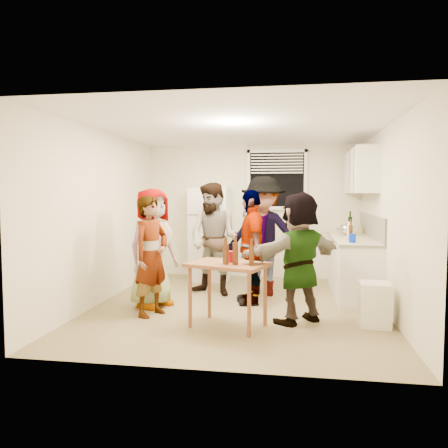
% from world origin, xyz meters
% --- Properties ---
extents(room, '(4.00, 4.50, 2.50)m').
position_xyz_m(room, '(0.00, 0.00, 0.00)').
color(room, white).
rests_on(room, ground).
extents(window, '(1.12, 0.10, 1.06)m').
position_xyz_m(window, '(0.45, 2.21, 1.85)').
color(window, white).
rests_on(window, room).
extents(refrigerator, '(0.70, 0.70, 1.70)m').
position_xyz_m(refrigerator, '(-0.75, 1.88, 0.85)').
color(refrigerator, white).
rests_on(refrigerator, ground).
extents(counter_lower, '(0.60, 2.20, 0.86)m').
position_xyz_m(counter_lower, '(1.70, 1.15, 0.43)').
color(counter_lower, white).
rests_on(counter_lower, ground).
extents(countertop, '(0.64, 2.22, 0.04)m').
position_xyz_m(countertop, '(1.70, 1.15, 0.88)').
color(countertop, beige).
rests_on(countertop, counter_lower).
extents(backsplash, '(0.03, 2.20, 0.36)m').
position_xyz_m(backsplash, '(1.99, 1.15, 1.08)').
color(backsplash, '#AFABA1').
rests_on(backsplash, countertop).
extents(upper_cabinets, '(0.34, 1.60, 0.70)m').
position_xyz_m(upper_cabinets, '(1.83, 1.35, 1.95)').
color(upper_cabinets, white).
rests_on(upper_cabinets, room).
extents(kettle, '(0.31, 0.28, 0.21)m').
position_xyz_m(kettle, '(1.65, 1.54, 0.90)').
color(kettle, silver).
rests_on(kettle, countertop).
extents(paper_towel, '(0.11, 0.11, 0.24)m').
position_xyz_m(paper_towel, '(1.68, 1.29, 0.90)').
color(paper_towel, white).
rests_on(paper_towel, countertop).
extents(wine_bottle, '(0.07, 0.07, 0.28)m').
position_xyz_m(wine_bottle, '(1.75, 1.90, 0.90)').
color(wine_bottle, black).
rests_on(wine_bottle, countertop).
extents(beer_bottle_counter, '(0.06, 0.06, 0.23)m').
position_xyz_m(beer_bottle_counter, '(1.60, 0.61, 0.90)').
color(beer_bottle_counter, '#47230C').
rests_on(beer_bottle_counter, countertop).
extents(blue_cup, '(0.09, 0.09, 0.13)m').
position_xyz_m(blue_cup, '(1.59, 0.32, 0.90)').
color(blue_cup, '#0424CF').
rests_on(blue_cup, countertop).
extents(picture_frame, '(0.02, 0.18, 0.15)m').
position_xyz_m(picture_frame, '(1.92, 1.80, 0.97)').
color(picture_frame, '#CBC54A').
rests_on(picture_frame, countertop).
extents(trash_bin, '(0.37, 0.37, 0.53)m').
position_xyz_m(trash_bin, '(1.74, -0.63, 0.25)').
color(trash_bin, white).
rests_on(trash_bin, ground).
extents(serving_table, '(1.06, 0.87, 0.77)m').
position_xyz_m(serving_table, '(-0.00, -0.93, 0.00)').
color(serving_table, brown).
rests_on(serving_table, ground).
extents(beer_bottle_table, '(0.07, 0.07, 0.26)m').
position_xyz_m(beer_bottle_table, '(0.10, -1.03, 0.77)').
color(beer_bottle_table, '#47230C').
rests_on(beer_bottle_table, serving_table).
extents(red_cup, '(0.10, 0.10, 0.13)m').
position_xyz_m(red_cup, '(0.03, -0.86, 0.77)').
color(red_cup, '#BD090C').
rests_on(red_cup, serving_table).
extents(guest_grey, '(1.85, 1.52, 0.53)m').
position_xyz_m(guest_grey, '(-1.19, -0.15, 0.00)').
color(guest_grey, gray).
rests_on(guest_grey, ground).
extents(guest_stripe, '(1.66, 1.17, 0.37)m').
position_xyz_m(guest_stripe, '(-1.06, -0.60, 0.00)').
color(guest_stripe, '#141933').
rests_on(guest_stripe, ground).
extents(guest_back_left, '(1.42, 1.95, 0.67)m').
position_xyz_m(guest_back_left, '(-0.46, 0.68, 0.00)').
color(guest_back_left, brown).
rests_on(guest_back_left, ground).
extents(guest_back_right, '(1.41, 1.99, 0.69)m').
position_xyz_m(guest_back_right, '(0.30, 0.79, 0.00)').
color(guest_back_right, '#44454A').
rests_on(guest_back_right, ground).
extents(guest_black, '(1.84, 1.34, 0.40)m').
position_xyz_m(guest_black, '(0.16, 0.23, 0.00)').
color(guest_black, black).
rests_on(guest_black, ground).
extents(guest_orange, '(2.20, 2.21, 0.48)m').
position_xyz_m(guest_orange, '(0.84, -0.62, 0.00)').
color(guest_orange, '#C7683F').
rests_on(guest_orange, ground).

